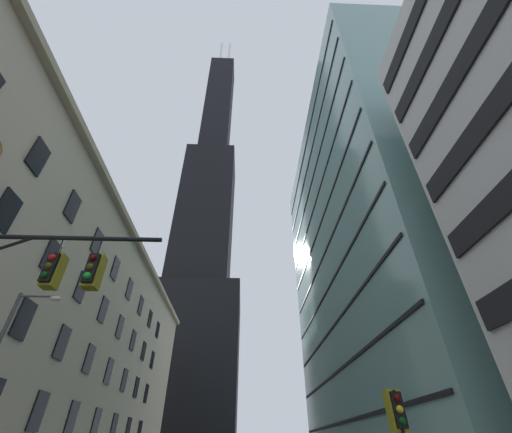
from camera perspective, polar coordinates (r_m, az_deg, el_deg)
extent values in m
cube|color=#BCAF93|center=(38.07, -35.17, -16.01)|extent=(13.83, 61.87, 22.47)
cube|color=tan|center=(39.02, -20.93, -3.21)|extent=(0.70, 61.87, 0.60)
cube|color=black|center=(27.48, -34.38, -26.74)|extent=(0.14, 1.40, 2.20)
cube|color=black|center=(31.96, -30.05, -28.67)|extent=(0.14, 1.40, 2.20)
cube|color=black|center=(36.58, -26.70, -30.02)|extent=(0.14, 1.40, 2.20)
cube|color=black|center=(41.28, -24.05, -31.00)|extent=(0.14, 1.40, 2.20)
cube|color=black|center=(46.05, -21.90, -31.74)|extent=(0.14, 1.40, 2.20)
cube|color=black|center=(50.86, -20.13, -32.32)|extent=(0.14, 1.40, 2.20)
cube|color=black|center=(23.95, -36.12, -14.55)|extent=(0.14, 1.40, 2.20)
cube|color=black|center=(28.11, -31.35, -18.64)|extent=(0.14, 1.40, 2.20)
cube|color=black|center=(32.50, -27.68, -21.57)|extent=(0.14, 1.40, 2.20)
cube|color=black|center=(37.05, -24.81, -23.74)|extent=(0.14, 1.40, 2.20)
cube|color=black|center=(41.71, -22.50, -25.39)|extent=(0.14, 1.40, 2.20)
cube|color=black|center=(46.43, -20.61, -26.68)|extent=(0.14, 1.40, 2.20)
cube|color=black|center=(51.21, -19.05, -27.72)|extent=(0.14, 1.40, 2.20)
cube|color=black|center=(21.85, -38.09, 0.86)|extent=(0.14, 1.40, 2.20)
cube|color=black|center=(25.38, -32.79, -5.97)|extent=(0.14, 1.40, 2.20)
cube|color=black|center=(29.33, -28.76, -11.02)|extent=(0.14, 1.40, 2.20)
cube|color=black|center=(33.57, -25.64, -14.79)|extent=(0.14, 1.40, 2.20)
cube|color=black|center=(37.99, -23.15, -17.68)|extent=(0.14, 1.40, 2.20)
cube|color=black|center=(42.54, -21.13, -19.93)|extent=(0.14, 1.40, 2.20)
cube|color=black|center=(47.18, -19.47, -21.73)|extent=(0.14, 1.40, 2.20)
cube|color=black|center=(51.89, -18.07, -23.19)|extent=(0.14, 1.40, 2.20)
cube|color=black|center=(24.15, -34.39, 8.83)|extent=(0.14, 1.40, 2.20)
cube|color=black|center=(27.38, -29.96, 1.55)|extent=(0.14, 1.40, 2.20)
cube|color=black|center=(31.08, -26.55, -4.11)|extent=(0.14, 1.40, 2.20)
cube|color=black|center=(35.11, -23.86, -8.50)|extent=(0.14, 1.40, 2.20)
cube|color=black|center=(39.36, -21.69, -11.96)|extent=(0.14, 1.40, 2.20)
cube|color=black|center=(43.76, -19.92, -14.72)|extent=(0.14, 1.40, 2.20)
cube|color=black|center=(48.29, -18.44, -16.96)|extent=(0.14, 1.40, 2.20)
cube|color=black|center=(52.90, -17.19, -18.81)|extent=(0.14, 1.40, 2.20)
cube|color=black|center=(90.76, -11.94, -24.92)|extent=(24.91, 24.91, 37.91)
cube|color=black|center=(109.49, -8.95, -0.42)|extent=(17.44, 17.44, 55.15)
cube|color=black|center=(154.02, -6.70, 18.60)|extent=(11.21, 11.21, 68.94)
cylinder|color=silver|center=(195.19, -6.35, 26.69)|extent=(1.20, 1.20, 26.76)
cylinder|color=silver|center=(194.87, -4.87, 26.71)|extent=(1.20, 1.20, 26.76)
cube|color=black|center=(16.61, 35.95, 26.24)|extent=(0.16, 12.95, 1.10)
cube|color=gray|center=(42.24, 23.39, -5.34)|extent=(17.89, 36.46, 43.36)
cube|color=black|center=(34.01, 15.49, -31.87)|extent=(0.12, 35.46, 0.24)
cube|color=black|center=(34.49, 14.33, -25.30)|extent=(0.12, 35.46, 0.24)
cube|color=black|center=(35.41, 13.32, -18.99)|extent=(0.12, 35.46, 0.24)
cube|color=black|center=(36.75, 12.45, -13.06)|extent=(0.12, 35.46, 0.24)
cube|color=black|center=(38.46, 11.68, -7.59)|extent=(0.12, 35.46, 0.24)
cube|color=black|center=(40.49, 11.00, -2.64)|extent=(0.12, 35.46, 0.24)
cube|color=black|center=(42.81, 10.39, 1.81)|extent=(0.12, 35.46, 0.24)
cube|color=black|center=(45.35, 9.85, 5.79)|extent=(0.12, 35.46, 0.24)
cube|color=black|center=(48.10, 9.36, 9.32)|extent=(0.12, 35.46, 0.24)
cube|color=black|center=(51.01, 8.91, 12.47)|extent=(0.12, 35.46, 0.24)
cylinder|color=black|center=(11.63, -32.00, -3.26)|extent=(6.42, 0.14, 0.14)
cylinder|color=black|center=(11.39, -31.54, -4.57)|extent=(0.04, 0.04, 0.60)
cube|color=black|center=(11.08, -32.76, -7.83)|extent=(0.30, 0.30, 0.90)
cube|color=olive|center=(11.21, -32.40, -8.26)|extent=(0.40, 0.40, 1.04)
sphere|color=red|center=(11.07, -32.63, -6.17)|extent=(0.20, 0.20, 0.20)
sphere|color=#4B3A08|center=(10.96, -33.10, -7.42)|extent=(0.20, 0.20, 0.20)
sphere|color=#083D10|center=(10.85, -33.58, -8.69)|extent=(0.20, 0.20, 0.20)
cylinder|color=black|center=(10.86, -26.13, -4.93)|extent=(0.04, 0.04, 0.60)
cube|color=black|center=(10.54, -27.21, -8.39)|extent=(0.30, 0.30, 0.90)
cube|color=olive|center=(10.67, -26.90, -8.82)|extent=(0.40, 0.40, 1.04)
sphere|color=#450808|center=(10.52, -27.08, -6.64)|extent=(0.20, 0.20, 0.20)
sphere|color=#4B3A08|center=(10.41, -27.51, -7.96)|extent=(0.20, 0.20, 0.20)
sphere|color=green|center=(10.29, -27.94, -9.32)|extent=(0.20, 0.20, 0.20)
cube|color=black|center=(11.35, 23.97, -29.03)|extent=(0.30, 0.30, 0.90)
cube|color=olive|center=(11.51, 23.62, -29.17)|extent=(0.40, 0.40, 1.04)
sphere|color=#450808|center=(11.23, 23.92, -27.51)|extent=(0.20, 0.20, 0.20)
sphere|color=yellow|center=(11.21, 24.31, -28.89)|extent=(0.20, 0.20, 0.20)
sphere|color=#083D10|center=(11.19, 24.71, -30.27)|extent=(0.20, 0.20, 0.20)
cylinder|color=#47474C|center=(19.80, -34.40, -11.70)|extent=(1.78, 0.10, 0.10)
ellipsoid|color=#EFE5C6|center=(19.32, -32.23, -12.30)|extent=(0.56, 0.32, 0.24)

